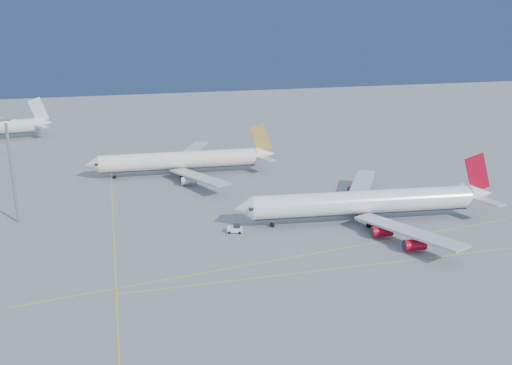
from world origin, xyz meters
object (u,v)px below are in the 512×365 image
Objects in this scene: airliner_virgin at (368,202)px; light_mast at (11,163)px; pushback_tug at (235,229)px; airliner_etihad at (183,160)px.

airliner_virgin is 2.57× the size of light_mast.
light_mast reaches higher than pushback_tug.
airliner_virgin is at bearing 15.57° from pushback_tug.
airliner_virgin is 1.11× the size of airliner_etihad.
airliner_virgin is 67.60m from airliner_etihad.
airliner_etihad is at bearing 113.32° from pushback_tug.
airliner_etihad is 53.69m from pushback_tug.
airliner_etihad is at bearing 35.01° from light_mast.
light_mast is (-87.11, 21.48, 10.76)m from airliner_virgin.
airliner_etihad is (-40.36, 54.23, -0.21)m from airliner_virgin.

